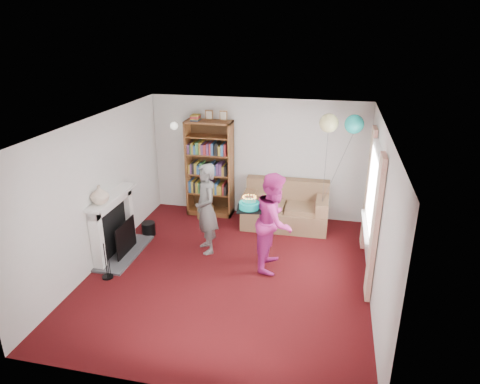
% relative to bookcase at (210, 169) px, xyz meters
% --- Properties ---
extents(ground, '(5.00, 5.00, 0.00)m').
position_rel_bookcase_xyz_m(ground, '(0.97, -2.30, -1.00)').
color(ground, '#340708').
rests_on(ground, ground).
extents(wall_back, '(4.50, 0.02, 2.50)m').
position_rel_bookcase_xyz_m(wall_back, '(0.97, 0.21, 0.25)').
color(wall_back, silver).
rests_on(wall_back, ground).
extents(wall_left, '(0.02, 5.00, 2.50)m').
position_rel_bookcase_xyz_m(wall_left, '(-1.29, -2.30, 0.25)').
color(wall_left, silver).
rests_on(wall_left, ground).
extents(wall_right, '(0.02, 5.00, 2.50)m').
position_rel_bookcase_xyz_m(wall_right, '(3.23, -2.30, 0.25)').
color(wall_right, silver).
rests_on(wall_right, ground).
extents(ceiling, '(4.50, 5.00, 0.01)m').
position_rel_bookcase_xyz_m(ceiling, '(0.97, -2.30, 1.51)').
color(ceiling, white).
rests_on(ceiling, wall_back).
extents(fireplace, '(0.55, 1.80, 1.12)m').
position_rel_bookcase_xyz_m(fireplace, '(-1.12, -2.11, -0.48)').
color(fireplace, '#3F3F42').
rests_on(fireplace, ground).
extents(window_bay, '(0.14, 2.02, 2.20)m').
position_rel_bookcase_xyz_m(window_bay, '(3.18, -1.70, 0.21)').
color(window_bay, white).
rests_on(window_bay, ground).
extents(wall_sconce, '(0.16, 0.23, 0.16)m').
position_rel_bookcase_xyz_m(wall_sconce, '(-0.78, 0.06, 0.88)').
color(wall_sconce, gold).
rests_on(wall_sconce, ground).
extents(bookcase, '(0.97, 0.42, 2.25)m').
position_rel_bookcase_xyz_m(bookcase, '(0.00, 0.00, 0.00)').
color(bookcase, '#472B14').
rests_on(bookcase, ground).
extents(sofa, '(1.70, 0.90, 0.90)m').
position_rel_bookcase_xyz_m(sofa, '(1.66, -0.23, -0.66)').
color(sofa, brown).
rests_on(sofa, ground).
extents(wicker_basket, '(0.36, 0.36, 0.33)m').
position_rel_bookcase_xyz_m(wicker_basket, '(-0.05, -0.29, -0.85)').
color(wicker_basket, '#926A44').
rests_on(wicker_basket, ground).
extents(person_striped, '(0.66, 0.72, 1.65)m').
position_rel_bookcase_xyz_m(person_striped, '(0.40, -1.64, -0.17)').
color(person_striped, black).
rests_on(person_striped, ground).
extents(person_magenta, '(0.66, 0.83, 1.67)m').
position_rel_bookcase_xyz_m(person_magenta, '(1.65, -1.91, -0.16)').
color(person_magenta, '#B6247C').
rests_on(person_magenta, ground).
extents(birthday_cake, '(0.39, 0.39, 0.22)m').
position_rel_bookcase_xyz_m(birthday_cake, '(1.26, -2.05, 0.15)').
color(birthday_cake, black).
rests_on(birthday_cake, ground).
extents(balloons, '(0.78, 0.34, 1.73)m').
position_rel_bookcase_xyz_m(balloons, '(2.62, -0.55, 1.22)').
color(balloons, '#3F3F3F').
rests_on(balloons, ground).
extents(mantel_vase, '(0.37, 0.37, 0.31)m').
position_rel_bookcase_xyz_m(mantel_vase, '(-1.15, -2.45, 0.28)').
color(mantel_vase, beige).
rests_on(mantel_vase, fireplace).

